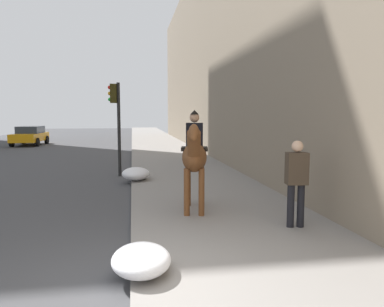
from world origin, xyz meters
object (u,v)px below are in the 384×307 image
(mounted_horse_near, at_px, (194,156))
(pedestrian_greeting, at_px, (296,178))
(car_near_lane, at_px, (30,135))
(traffic_light_near_curb, at_px, (116,113))

(mounted_horse_near, relative_size, pedestrian_greeting, 1.35)
(mounted_horse_near, bearing_deg, car_near_lane, -146.85)
(mounted_horse_near, height_order, pedestrian_greeting, mounted_horse_near)
(car_near_lane, distance_m, traffic_light_near_curb, 17.26)
(mounted_horse_near, distance_m, traffic_light_near_curb, 6.34)
(car_near_lane, relative_size, traffic_light_near_curb, 1.21)
(mounted_horse_near, relative_size, car_near_lane, 0.54)
(mounted_horse_near, height_order, traffic_light_near_curb, traffic_light_near_curb)
(car_near_lane, height_order, traffic_light_near_curb, traffic_light_near_curb)
(car_near_lane, bearing_deg, mounted_horse_near, 25.17)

